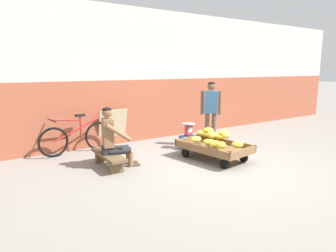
# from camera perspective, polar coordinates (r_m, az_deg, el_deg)

# --- Properties ---
(ground_plane) EXTENTS (80.00, 80.00, 0.00)m
(ground_plane) POSITION_cam_1_polar(r_m,az_deg,el_deg) (5.82, 11.06, -7.94)
(ground_plane) COLOR gray
(back_wall) EXTENTS (16.00, 0.30, 3.29)m
(back_wall) POSITION_cam_1_polar(r_m,az_deg,el_deg) (8.01, -4.73, 9.25)
(back_wall) COLOR #A35138
(back_wall) RESTS_ON ground
(banana_cart) EXTENTS (1.02, 1.54, 0.36)m
(banana_cart) POSITION_cam_1_polar(r_m,az_deg,el_deg) (6.33, 8.52, -4.07)
(banana_cart) COLOR brown
(banana_cart) RESTS_ON ground
(banana_pile) EXTENTS (0.83, 1.43, 0.27)m
(banana_pile) POSITION_cam_1_polar(r_m,az_deg,el_deg) (6.29, 8.59, -2.07)
(banana_pile) COLOR yellow
(banana_pile) RESTS_ON banana_cart
(low_bench) EXTENTS (0.34, 1.11, 0.27)m
(low_bench) POSITION_cam_1_polar(r_m,az_deg,el_deg) (5.89, -10.96, -5.69)
(low_bench) COLOR brown
(low_bench) RESTS_ON ground
(vendor_seated) EXTENTS (0.73, 0.58, 1.14)m
(vendor_seated) POSITION_cam_1_polar(r_m,az_deg,el_deg) (5.81, -10.23, -2.14)
(vendor_seated) COLOR brown
(vendor_seated) RESTS_ON ground
(plastic_crate) EXTENTS (0.36, 0.28, 0.30)m
(plastic_crate) POSITION_cam_1_polar(r_m,az_deg,el_deg) (7.16, 3.82, -3.00)
(plastic_crate) COLOR #234CA8
(plastic_crate) RESTS_ON ground
(weighing_scale) EXTENTS (0.30, 0.30, 0.29)m
(weighing_scale) POSITION_cam_1_polar(r_m,az_deg,el_deg) (7.10, 3.85, -0.63)
(weighing_scale) COLOR #28282D
(weighing_scale) RESTS_ON plastic_crate
(bicycle_near_left) EXTENTS (1.66, 0.48, 0.86)m
(bicycle_near_left) POSITION_cam_1_polar(r_m,az_deg,el_deg) (7.01, -16.60, -2.04)
(bicycle_near_left) COLOR black
(bicycle_near_left) RESTS_ON ground
(sign_board) EXTENTS (0.70, 0.24, 0.88)m
(sign_board) POSITION_cam_1_polar(r_m,az_deg,el_deg) (7.53, -10.24, -0.24)
(sign_board) COLOR #C6B289
(sign_board) RESTS_ON ground
(customer_adult) EXTENTS (0.39, 0.36, 1.53)m
(customer_adult) POSITION_cam_1_polar(r_m,az_deg,el_deg) (7.32, 7.97, 3.59)
(customer_adult) COLOR brown
(customer_adult) RESTS_ON ground
(shopping_bag) EXTENTS (0.18, 0.12, 0.24)m
(shopping_bag) POSITION_cam_1_polar(r_m,az_deg,el_deg) (6.98, 6.18, -3.66)
(shopping_bag) COLOR #D13D4C
(shopping_bag) RESTS_ON ground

